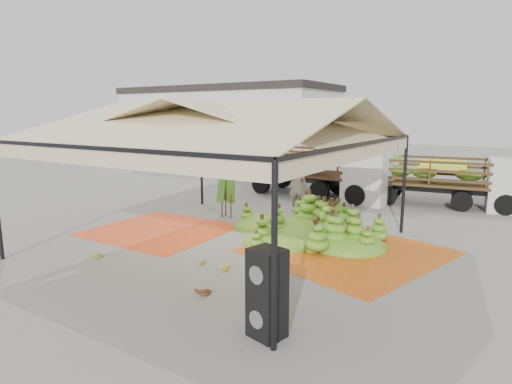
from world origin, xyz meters
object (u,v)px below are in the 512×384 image
Objects in this scene: speaker_stack at (267,293)px; truck_left at (325,167)px; vendor at (298,186)px; banana_heap at (307,219)px; truck_right at (457,176)px.

truck_left reaches higher than speaker_stack.
banana_heap is at bearing 110.48° from vendor.
truck_left is at bearing 122.80° from speaker_stack.
truck_left is (-0.34, 3.32, 0.38)m from vendor.
truck_right is (5.25, 0.89, -0.14)m from truck_left.
banana_heap is 0.91× the size of truck_right.
banana_heap is 6.67m from truck_left.
truck_right is (4.91, 4.21, 0.24)m from vendor.
speaker_stack is at bearing -67.78° from truck_left.
truck_right reaches higher than speaker_stack.
vendor is (-1.80, 2.95, 0.40)m from banana_heap.
truck_left reaches higher than vendor.
vendor is 0.30× the size of truck_left.
truck_right reaches higher than vendor.
vendor reaches higher than banana_heap.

